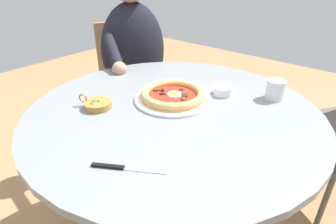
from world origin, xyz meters
The scene contains 8 objects.
dining_table centered at (0.00, 0.00, 0.57)m, with size 1.06×1.06×0.72m.
pizza_on_plate centered at (0.05, -0.05, 0.73)m, with size 0.30×0.30×0.04m.
water_glass centered at (-0.25, -0.32, 0.75)m, with size 0.07×0.07×0.08m.
steak_knife centered at (-0.10, 0.35, 0.72)m, with size 0.18×0.11×0.01m.
ramekin_capers centered at (-0.08, -0.22, 0.73)m, with size 0.08×0.08×0.03m.
olive_pan centered at (0.22, 0.17, 0.73)m, with size 0.12×0.10×0.05m.
diner_person centered at (0.62, -0.39, 0.53)m, with size 0.44×0.53×1.19m.
cafe_chair_diner centered at (0.74, -0.47, 0.52)m, with size 0.60×0.60×0.85m.
Camera 1 is at (-0.56, 0.70, 1.19)m, focal length 29.74 mm.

